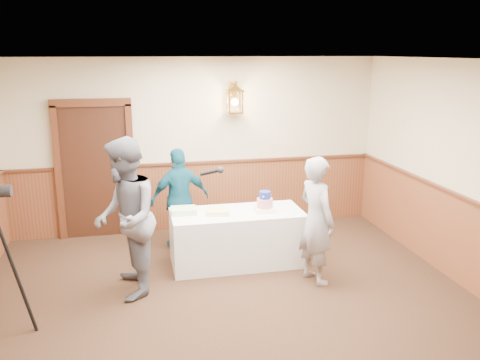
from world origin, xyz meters
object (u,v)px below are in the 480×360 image
Objects in this scene: tiered_cake at (265,203)px; assistant_p at (180,199)px; sheet_cake_yellow at (218,212)px; sheet_cake_green at (184,211)px; display_table at (237,238)px; baker at (316,220)px; interviewer at (125,219)px.

assistant_p reaches higher than tiered_cake.
sheet_cake_yellow is 0.47m from sheet_cake_green.
display_table is 5.33× the size of sheet_cake_green.
tiered_cake is 0.18× the size of baker.
interviewer is at bearing -154.29° from sheet_cake_yellow.
sheet_cake_yellow is 0.16× the size of interviewer.
display_table is 5.94× the size of tiered_cake.
baker is at bearing -32.43° from sheet_cake_yellow.
assistant_p is at bearing 28.43° from baker.
display_table is 1.71m from interviewer.
display_table is 1.10× the size of baker.
interviewer is 1.59m from assistant_p.
tiered_cake is 0.90× the size of sheet_cake_green.
display_table is at bearing -6.75° from sheet_cake_green.
display_table is at bearing 172.06° from tiered_cake.
tiered_cake is 1.11m from sheet_cake_green.
interviewer is 1.27× the size of assistant_p.
sheet_cake_yellow is (-0.65, 0.01, -0.08)m from tiered_cake.
interviewer is (-1.86, -0.58, 0.10)m from tiered_cake.
sheet_cake_green is 1.06m from interviewer.
sheet_cake_green is (-0.72, 0.09, 0.41)m from display_table.
assistant_p is at bearing 149.17° from interviewer.
interviewer is at bearing -162.79° from tiered_cake.
assistant_p is at bearing 133.15° from display_table.
sheet_cake_yellow is at bearing 179.26° from tiered_cake.
assistant_p is (-0.70, 0.75, 0.39)m from display_table.
tiered_cake is at bearing 105.80° from interviewer.
sheet_cake_yellow is (-0.27, -0.04, 0.41)m from display_table.
baker is at bearing -55.77° from tiered_cake.
baker is at bearing 85.34° from interviewer.
interviewer reaches higher than assistant_p.
display_table is at bearing 9.49° from sheet_cake_yellow.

